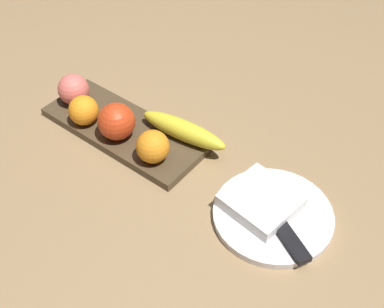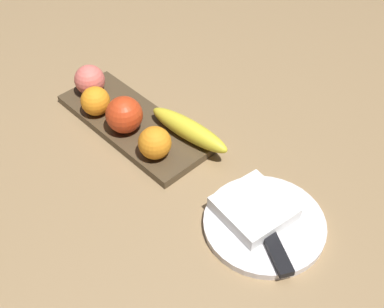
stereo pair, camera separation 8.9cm
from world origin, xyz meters
TOP-DOWN VIEW (x-y plane):
  - ground_plane at (0.00, 0.00)m, footprint 2.40×2.40m
  - fruit_tray at (-0.02, 0.01)m, footprint 0.35×0.13m
  - apple at (-0.03, 0.03)m, footprint 0.07×0.07m
  - banana at (-0.14, -0.04)m, footprint 0.19×0.06m
  - orange_near_apple at (-0.13, 0.04)m, footprint 0.06×0.06m
  - orange_near_banana at (0.05, 0.05)m, footprint 0.06×0.06m
  - peach at (0.11, 0.01)m, footprint 0.07×0.07m
  - dinner_plate at (-0.37, 0.01)m, footprint 0.21×0.21m
  - folded_napkin at (-0.35, 0.01)m, footprint 0.13×0.13m
  - knife at (-0.41, 0.04)m, footprint 0.17×0.11m

SIDE VIEW (x-z plane):
  - ground_plane at x=0.00m, z-range 0.00..0.00m
  - dinner_plate at x=-0.37m, z-range 0.00..0.01m
  - fruit_tray at x=-0.02m, z-range 0.00..0.02m
  - knife at x=-0.41m, z-range 0.01..0.02m
  - folded_napkin at x=-0.35m, z-range 0.01..0.04m
  - banana at x=-0.14m, z-range 0.02..0.06m
  - orange_near_banana at x=0.05m, z-range 0.02..0.08m
  - orange_near_apple at x=-0.13m, z-range 0.02..0.08m
  - peach at x=0.11m, z-range 0.02..0.08m
  - apple at x=-0.03m, z-range 0.02..0.09m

